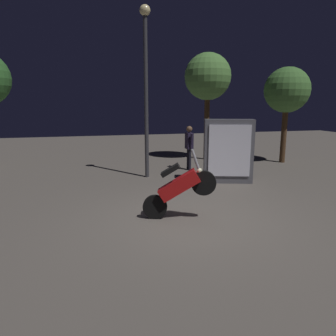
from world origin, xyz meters
name	(u,v)px	position (x,y,z in m)	size (l,w,h in m)	color
ground_plane	(192,220)	(0.00, 0.00, 0.00)	(40.00, 40.00, 0.00)	#605951
motorcycle_red_foreground	(179,188)	(-0.27, 0.15, 0.74)	(1.61, 0.60, 1.63)	black
motorcycle_blue_parked_left	(235,158)	(3.57, 5.08, 0.44)	(1.31, 1.17, 1.11)	black
person_rider_beside	(189,144)	(1.68, 5.35, 1.05)	(0.25, 0.67, 1.74)	black
streetlamp_near	(146,74)	(-0.18, 4.52, 3.59)	(0.36, 0.36, 5.77)	#38383D
tree_center_bg	(287,91)	(6.26, 5.86, 3.14)	(1.94, 1.94, 4.15)	#4C331E
tree_right_bg	(208,77)	(3.23, 7.48, 3.75)	(2.10, 2.10, 4.85)	#4C331E
kiosk_billboard	(228,151)	(2.31, 3.10, 1.05)	(1.68, 0.96, 2.10)	#595960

